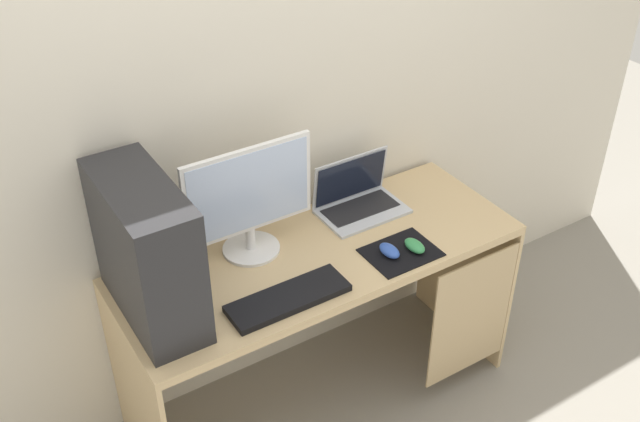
{
  "coord_description": "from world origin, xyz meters",
  "views": [
    {
      "loc": [
        -1.15,
        -1.83,
        2.41
      ],
      "look_at": [
        0.0,
        0.0,
        0.93
      ],
      "focal_mm": 42.2,
      "sensor_mm": 36.0,
      "label": 1
    }
  ],
  "objects_px": {
    "monitor": "(249,200)",
    "laptop": "(358,200)",
    "pc_tower": "(147,251)",
    "keyboard": "(288,298)",
    "mouse_right": "(415,246)",
    "mouse_left": "(389,251)"
  },
  "relations": [
    {
      "from": "mouse_right",
      "to": "mouse_left",
      "type": "bearing_deg",
      "value": 165.26
    },
    {
      "from": "keyboard",
      "to": "pc_tower",
      "type": "bearing_deg",
      "value": 153.38
    },
    {
      "from": "pc_tower",
      "to": "keyboard",
      "type": "relative_size",
      "value": 1.18
    },
    {
      "from": "laptop",
      "to": "pc_tower",
      "type": "bearing_deg",
      "value": -171.56
    },
    {
      "from": "monitor",
      "to": "mouse_left",
      "type": "bearing_deg",
      "value": -35.27
    },
    {
      "from": "laptop",
      "to": "keyboard",
      "type": "xyz_separation_m",
      "value": [
        -0.51,
        -0.33,
        -0.03
      ]
    },
    {
      "from": "monitor",
      "to": "mouse_left",
      "type": "relative_size",
      "value": 5.06
    },
    {
      "from": "pc_tower",
      "to": "monitor",
      "type": "distance_m",
      "value": 0.43
    },
    {
      "from": "pc_tower",
      "to": "mouse_left",
      "type": "height_order",
      "value": "pc_tower"
    },
    {
      "from": "mouse_left",
      "to": "monitor",
      "type": "bearing_deg",
      "value": 144.73
    },
    {
      "from": "pc_tower",
      "to": "laptop",
      "type": "distance_m",
      "value": 0.93
    },
    {
      "from": "keyboard",
      "to": "mouse_left",
      "type": "distance_m",
      "value": 0.43
    },
    {
      "from": "pc_tower",
      "to": "mouse_left",
      "type": "relative_size",
      "value": 5.16
    },
    {
      "from": "pc_tower",
      "to": "mouse_left",
      "type": "xyz_separation_m",
      "value": [
        0.82,
        -0.18,
        -0.22
      ]
    },
    {
      "from": "monitor",
      "to": "mouse_right",
      "type": "relative_size",
      "value": 5.06
    },
    {
      "from": "laptop",
      "to": "mouse_left",
      "type": "bearing_deg",
      "value": -103.66
    },
    {
      "from": "keyboard",
      "to": "mouse_right",
      "type": "bearing_deg",
      "value": -0.54
    },
    {
      "from": "pc_tower",
      "to": "laptop",
      "type": "bearing_deg",
      "value": 8.44
    },
    {
      "from": "monitor",
      "to": "laptop",
      "type": "relative_size",
      "value": 1.46
    },
    {
      "from": "pc_tower",
      "to": "keyboard",
      "type": "xyz_separation_m",
      "value": [
        0.39,
        -0.2,
        -0.23
      ]
    },
    {
      "from": "mouse_right",
      "to": "keyboard",
      "type": "bearing_deg",
      "value": 179.46
    },
    {
      "from": "pc_tower",
      "to": "laptop",
      "type": "xyz_separation_m",
      "value": [
        0.9,
        0.13,
        -0.2
      ]
    }
  ]
}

